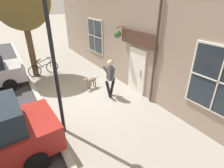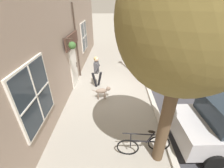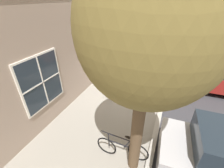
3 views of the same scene
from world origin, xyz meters
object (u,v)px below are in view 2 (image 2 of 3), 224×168
(street_tree_by_curb, at_px, (187,24))
(leaning_bicycle, at_px, (144,144))
(pedestrian_walking, at_px, (97,69))
(parked_car_mid_block, at_px, (178,63))
(parked_car_far_end, at_px, (156,41))
(street_lamp, at_px, (145,20))
(dog_on_leash, at_px, (103,91))

(street_tree_by_curb, xyz_separation_m, leaning_bicycle, (-0.43, 0.12, -3.62))
(pedestrian_walking, bearing_deg, parked_car_mid_block, 16.89)
(leaning_bicycle, height_order, parked_car_far_end, parked_car_far_end)
(parked_car_far_end, distance_m, street_lamp, 6.62)
(dog_on_leash, distance_m, parked_car_far_end, 9.16)
(dog_on_leash, distance_m, parked_car_mid_block, 5.30)
(pedestrian_walking, relative_size, parked_car_far_end, 0.40)
(pedestrian_walking, relative_size, street_tree_by_curb, 0.31)
(leaning_bicycle, bearing_deg, parked_car_far_end, 75.43)
(pedestrian_walking, xyz_separation_m, parked_car_far_end, (4.83, 6.81, -0.19))
(street_lamp, bearing_deg, leaning_bicycle, -96.36)
(dog_on_leash, relative_size, leaning_bicycle, 0.56)
(leaning_bicycle, bearing_deg, street_lamp, 83.64)
(pedestrian_walking, bearing_deg, street_lamp, 23.89)
(pedestrian_walking, distance_m, street_lamp, 3.64)
(dog_on_leash, xyz_separation_m, street_tree_by_curb, (1.97, -3.16, 3.57))
(street_tree_by_curb, distance_m, parked_car_far_end, 11.85)
(dog_on_leash, height_order, parked_car_mid_block, parked_car_mid_block)
(parked_car_mid_block, xyz_separation_m, street_lamp, (-2.39, -0.37, 2.53))
(street_lamp, bearing_deg, parked_car_mid_block, 8.80)
(parked_car_mid_block, bearing_deg, pedestrian_walking, -163.11)
(street_tree_by_curb, height_order, street_lamp, street_tree_by_curb)
(pedestrian_walking, distance_m, dog_on_leash, 1.42)
(parked_car_mid_block, height_order, street_lamp, street_lamp)
(street_lamp, bearing_deg, street_tree_by_curb, -91.76)
(leaning_bicycle, height_order, parked_car_mid_block, parked_car_mid_block)
(street_tree_by_curb, bearing_deg, parked_car_mid_block, 66.43)
(dog_on_leash, bearing_deg, leaning_bicycle, -63.13)
(dog_on_leash, height_order, street_tree_by_curb, street_tree_by_curb)
(pedestrian_walking, height_order, dog_on_leash, pedestrian_walking)
(street_tree_by_curb, bearing_deg, dog_on_leash, 121.99)
(pedestrian_walking, xyz_separation_m, street_tree_by_curb, (2.38, -4.36, 2.94))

